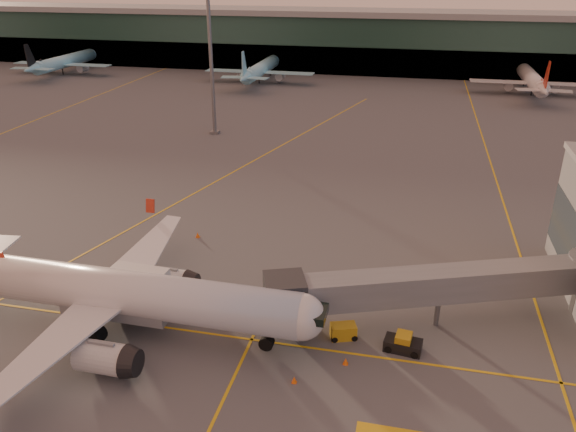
% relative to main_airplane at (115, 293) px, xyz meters
% --- Properties ---
extents(ground, '(600.00, 600.00, 0.00)m').
position_rel_main_airplane_xyz_m(ground, '(6.87, -3.93, -3.70)').
color(ground, '#4C4F54').
rests_on(ground, ground).
extents(taxi_markings, '(100.12, 173.00, 0.01)m').
position_rel_main_airplane_xyz_m(taxi_markings, '(-0.45, 40.56, -3.70)').
color(taxi_markings, gold).
rests_on(taxi_markings, ground).
extents(terminal, '(400.00, 20.00, 17.60)m').
position_rel_main_airplane_xyz_m(terminal, '(6.87, 137.86, 5.06)').
color(terminal, '#19382D').
rests_on(terminal, ground).
extents(mast_west_near, '(2.40, 2.40, 25.60)m').
position_rel_main_airplane_xyz_m(mast_west_near, '(-13.13, 62.07, 11.16)').
color(mast_west_near, slate).
rests_on(mast_west_near, ground).
extents(distant_aircraft_row, '(290.00, 34.00, 13.00)m').
position_rel_main_airplane_xyz_m(distant_aircraft_row, '(-14.13, 114.07, -3.70)').
color(distant_aircraft_row, '#90DCF2').
rests_on(distant_aircraft_row, ground).
extents(main_airplane, '(37.69, 33.86, 11.40)m').
position_rel_main_airplane_xyz_m(main_airplane, '(0.00, 0.00, 0.00)').
color(main_airplane, silver).
rests_on(main_airplane, ground).
extents(jet_bridge, '(30.74, 14.10, 5.71)m').
position_rel_main_airplane_xyz_m(jet_bridge, '(28.83, 7.52, 0.26)').
color(jet_bridge, slate).
rests_on(jet_bridge, ground).
extents(catering_truck, '(5.54, 2.75, 4.20)m').
position_rel_main_airplane_xyz_m(catering_truck, '(0.53, 3.33, -1.32)').
color(catering_truck, '#B6371A').
rests_on(catering_truck, ground).
extents(gpu_cart, '(2.55, 2.01, 1.31)m').
position_rel_main_airplane_xyz_m(gpu_cart, '(19.56, 3.09, -3.06)').
color(gpu_cart, '#BC8E17').
rests_on(gpu_cart, ground).
extents(pushback_tug, '(3.28, 2.06, 1.59)m').
position_rel_main_airplane_xyz_m(pushback_tug, '(24.68, 2.48, -3.06)').
color(pushback_tug, black).
rests_on(pushback_tug, ground).
extents(cone_nose, '(0.46, 0.46, 0.59)m').
position_rel_main_airplane_xyz_m(cone_nose, '(20.23, -0.37, -3.42)').
color(cone_nose, '#FF630D').
rests_on(cone_nose, ground).
extents(cone_wing_left, '(0.50, 0.50, 0.64)m').
position_rel_main_airplane_xyz_m(cone_wing_left, '(0.04, 18.88, -3.40)').
color(cone_wing_left, '#FF630D').
rests_on(cone_wing_left, ground).
extents(cone_fwd, '(0.44, 0.44, 0.56)m').
position_rel_main_airplane_xyz_m(cone_fwd, '(16.62, -3.45, -3.43)').
color(cone_fwd, '#FF630D').
rests_on(cone_fwd, ground).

